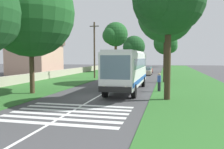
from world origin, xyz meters
The scene contains 19 objects.
ground centered at (0.00, 0.00, 0.00)m, with size 160.00×160.00×0.00m, color #424244.
grass_verge_left centered at (15.00, 8.20, 0.02)m, with size 120.00×8.00×0.04m, color #2D6628.
grass_verge_right centered at (15.00, -8.20, 0.02)m, with size 120.00×8.00×0.04m, color #2D6628.
centre_line centered at (15.00, 0.00, 0.00)m, with size 110.00×0.16×0.01m, color silver.
coach_bus centered at (4.22, -1.80, 2.15)m, with size 11.16×2.62×3.73m.
zebra_crossing centered at (-5.43, 0.00, 0.00)m, with size 4.95×6.80×0.01m.
trailing_car_0 centered at (24.67, -1.84, 0.67)m, with size 4.30×1.78×1.43m.
trailing_car_1 centered at (29.77, -1.67, 0.67)m, with size 4.30×1.78×1.43m.
roadside_tree_left_1 centered at (33.33, 5.72, 7.93)m, with size 6.58×5.27×10.72m.
roadside_tree_left_2 centered at (0.77, 6.19, 6.76)m, with size 8.88×7.53×10.67m.
roadside_tree_left_3 centered at (63.36, 5.85, 6.50)m, with size 8.72×7.52×10.41m.
roadside_tree_right_0 centered at (12.91, -4.99, 8.32)m, with size 8.11×7.03×11.97m.
roadside_tree_right_1 centered at (61.80, -6.21, 6.63)m, with size 5.78×4.69×9.11m.
roadside_tree_right_2 centered at (33.90, -4.88, 6.02)m, with size 6.17×4.94×8.62m.
roadside_tree_right_3 centered at (0.17, -5.35, 7.32)m, with size 5.89×5.33×10.07m.
utility_pole centered at (16.36, 5.20, 4.34)m, with size 0.24×1.40×8.32m.
roadside_wall centered at (20.00, 11.60, 0.57)m, with size 70.00×0.40×1.06m, color #B2A893.
roadside_building centered at (22.53, 18.63, 3.34)m, with size 9.26×7.91×6.54m.
pedestrian centered at (4.37, -4.74, 0.91)m, with size 0.34×0.34×1.69m.
Camera 1 is at (-17.95, -5.42, 3.18)m, focal length 38.34 mm.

